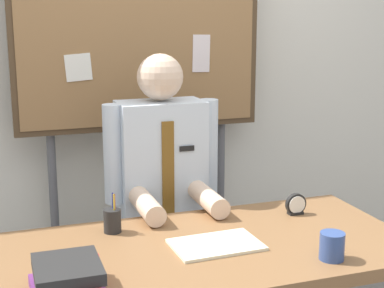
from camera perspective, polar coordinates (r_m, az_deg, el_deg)
The scene contains 9 objects.
back_wall at distance 3.24m, azimuth -5.97°, elevation 8.47°, with size 6.40×0.08×2.70m, color silver.
desk at distance 2.28m, azimuth 1.60°, elevation -11.89°, with size 1.56×0.78×0.73m.
person at distance 2.82m, azimuth -2.90°, elevation -6.58°, with size 0.55×0.56×1.40m.
bulletin_board at distance 3.03m, azimuth -5.15°, elevation 12.25°, with size 1.29×0.09×2.20m.
book_stack at distance 1.89m, azimuth -11.88°, elevation -12.72°, with size 0.23×0.30×0.11m.
open_notebook at distance 2.23m, azimuth 2.36°, elevation -9.75°, with size 0.33×0.22×0.01m, color #F4EFCC.
desk_clock at distance 2.59m, azimuth 10.06°, elevation -5.87°, with size 0.09×0.04×0.09m.
coffee_mug at distance 2.16m, azimuth 13.45°, elevation -9.62°, with size 0.09×0.09×0.10m, color #334C8C.
pen_holder at distance 2.37m, azimuth -7.74°, elevation -7.36°, with size 0.07×0.07×0.16m.
Camera 1 is at (-0.74, -1.94, 1.59)m, focal length 54.89 mm.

